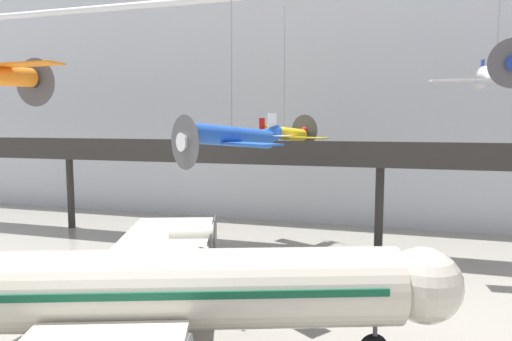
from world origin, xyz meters
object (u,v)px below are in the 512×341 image
airliner_silver_main (100,292)px  suspended_plane_white_twin (496,75)px  suspended_plane_blue_trainer (232,137)px  suspended_plane_yellow_lowwing (284,134)px

airliner_silver_main → suspended_plane_white_twin: bearing=25.2°
suspended_plane_blue_trainer → airliner_silver_main: bearing=20.9°
suspended_plane_white_twin → suspended_plane_yellow_lowwing: bearing=-113.8°
suspended_plane_white_twin → suspended_plane_yellow_lowwing: 16.65m
suspended_plane_white_twin → suspended_plane_yellow_lowwing: size_ratio=0.71×
suspended_plane_blue_trainer → suspended_plane_white_twin: 17.97m
suspended_plane_white_twin → suspended_plane_blue_trainer: bearing=-69.1°
airliner_silver_main → suspended_plane_white_twin: 27.34m
suspended_plane_blue_trainer → suspended_plane_white_twin: suspended_plane_white_twin is taller
airliner_silver_main → suspended_plane_yellow_lowwing: (2.68, 22.60, 6.19)m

